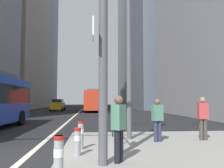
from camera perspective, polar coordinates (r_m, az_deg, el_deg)
name	(u,v)px	position (r m, az deg, el deg)	size (l,w,h in m)	color
ground_plane	(75,115)	(27.50, -8.94, -7.55)	(160.00, 160.00, 0.00)	black
median_island	(220,157)	(7.48, 24.85, -15.97)	(9.00, 10.00, 0.15)	gray
lane_centre_line	(80,111)	(37.46, -7.85, -6.64)	(0.20, 80.00, 0.01)	beige
office_tower_left_far	(38,29)	(82.01, -17.71, 12.67)	(10.17, 20.34, 50.23)	slate
office_tower_right_mid	(159,35)	(55.15, 11.43, 11.60)	(12.58, 23.31, 33.09)	slate
office_tower_right_far	(138,20)	(80.54, 6.43, 15.21)	(11.55, 18.30, 56.64)	slate
city_bus_red_receding	(93,100)	(36.87, -4.58, -3.86)	(2.78, 10.94, 3.40)	red
car_oncoming_mid	(58,105)	(39.38, -13.09, -5.01)	(2.08, 4.55, 1.94)	gold
car_receding_near	(95,103)	(66.72, -4.19, -4.71)	(2.09, 4.20, 1.94)	#232838
car_receding_far	(97,103)	(62.69, -3.57, -4.75)	(2.19, 4.43, 1.94)	silver
street_lamp_post	(129,13)	(10.07, 4.07, 16.97)	(5.50, 0.32, 8.00)	#56565B
bollard_left	(59,156)	(4.68, -12.92, -16.75)	(0.20, 0.20, 0.86)	#99999E
bollard_right	(77,140)	(6.72, -8.44, -13.36)	(0.20, 0.20, 0.76)	#99999E
bollard_back	(81,133)	(7.54, -7.65, -11.87)	(0.20, 0.20, 0.88)	#99999E
pedestrian_railing	(117,124)	(8.45, 1.13, -9.68)	(0.06, 3.24, 0.98)	black
pedestrian_waiting	(203,116)	(9.76, 21.33, -7.34)	(0.39, 0.25, 1.65)	#423D38
pedestrian_walking	(157,118)	(8.94, 11.04, -8.18)	(0.43, 0.32, 1.58)	#2D334C
pedestrian_far	(119,125)	(5.87, 1.63, -10.03)	(0.41, 0.45, 1.64)	black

